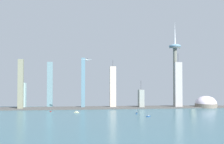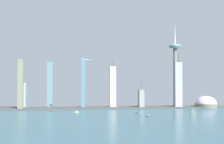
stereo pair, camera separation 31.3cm
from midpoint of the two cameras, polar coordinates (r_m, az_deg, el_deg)
The scene contains 18 objects.
ground_plane at distance 495.38m, azimuth 9.01°, elevation -11.76°, with size 6000.00×6000.00×0.00m, color #3A626F.
waterfront_pier at distance 947.37m, azimuth 1.21°, elevation -6.90°, with size 759.51×79.21×3.43m, color #4C4B48.
observation_tower at distance 1016.59m, azimuth 12.11°, elevation 2.15°, with size 40.27×40.27×287.33m.
stadium_dome at distance 1014.13m, azimuth 17.75°, elevation -5.91°, with size 71.16×71.16×48.97m.
skyscraper_0 at distance 982.83m, azimuth -16.91°, elevation -4.37°, with size 18.47×25.01×80.99m.
skyscraper_1 at distance 977.63m, azimuth 12.72°, elevation -2.46°, with size 23.36×12.23×176.20m.
skyscraper_2 at distance 955.47m, azimuth 5.65°, elevation -5.19°, with size 16.26×26.78×88.16m.
skyscraper_3 at distance 951.11m, azimuth -5.63°, elevation -2.11°, with size 12.19×17.86×161.17m.
skyscraper_4 at distance 935.45m, azimuth -17.31°, elevation -2.30°, with size 15.87×14.10×152.99m.
skyscraper_5 at distance 952.19m, azimuth 0.15°, elevation -2.93°, with size 19.60×14.94×154.69m.
skyscraper_6 at distance 1026.92m, azimuth -11.93°, elevation -2.33°, with size 18.87×21.85×151.59m.
skyscraper_7 at distance 1042.94m, azimuth -0.14°, elevation -4.66°, with size 27.19×25.20×73.71m.
skyscraper_8 at distance 1091.79m, azimuth 15.37°, elevation -4.59°, with size 18.43×24.96×69.51m.
boat_2 at distance 811.35m, azimuth -6.90°, elevation -7.75°, with size 13.98×10.58×4.63m.
boat_3 at distance 727.98m, azimuth 7.03°, elevation -8.48°, with size 12.73×14.19×7.40m.
boat_4 at distance 784.95m, azimuth 4.79°, elevation -7.96°, with size 6.19×13.07×10.90m.
boat_5 at distance 853.46m, azimuth -11.82°, elevation -7.46°, with size 4.07×10.42×9.30m.
airplane at distance 854.03m, azimuth -4.92°, elevation 2.36°, with size 29.71×29.26×7.89m.
Camera 1 is at (-133.66, -469.25, 85.79)m, focal length 47.16 mm.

